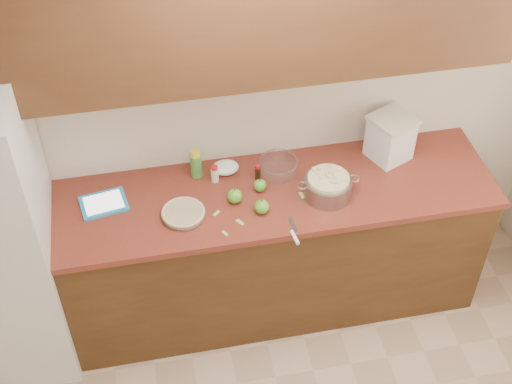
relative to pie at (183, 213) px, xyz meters
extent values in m
plane|color=white|center=(0.41, -1.38, 1.66)|extent=(3.60, 3.60, 0.00)
plane|color=beige|center=(0.41, 0.42, 0.36)|extent=(3.60, 0.00, 3.60)
cube|color=#4C2E15|center=(0.41, 0.09, -0.50)|extent=(2.60, 0.65, 0.88)
cube|color=brown|center=(0.41, 0.09, -0.04)|extent=(2.64, 0.68, 0.04)
cube|color=#512E18|center=(0.41, 0.25, 1.01)|extent=(2.60, 0.34, 0.70)
cylinder|color=silver|center=(0.00, 0.00, 0.00)|extent=(0.24, 0.24, 0.03)
cylinder|color=#CDB581|center=(0.00, 0.00, 0.00)|extent=(0.21, 0.21, 0.03)
torus|color=#CDB581|center=(0.00, 0.00, 0.01)|extent=(0.23, 0.23, 0.02)
cylinder|color=gray|center=(0.78, 0.01, 0.04)|extent=(0.26, 0.26, 0.11)
torus|color=gray|center=(0.64, 0.01, 0.08)|extent=(0.06, 0.06, 0.01)
torus|color=gray|center=(0.93, 0.01, 0.08)|extent=(0.06, 0.06, 0.01)
cylinder|color=beige|center=(0.78, 0.01, 0.05)|extent=(0.22, 0.22, 0.12)
cube|color=white|center=(1.21, 0.25, 0.10)|extent=(0.27, 0.27, 0.25)
cube|color=beige|center=(1.21, 0.25, 0.24)|extent=(0.29, 0.29, 0.02)
cube|color=#288DC2|center=(-0.41, 0.17, -0.01)|extent=(0.27, 0.22, 0.02)
cube|color=white|center=(-0.41, 0.17, 0.00)|extent=(0.22, 0.18, 0.00)
cube|color=gray|center=(0.55, -0.17, -0.02)|extent=(0.03, 0.11, 0.00)
cylinder|color=white|center=(0.54, -0.27, -0.01)|extent=(0.03, 0.10, 0.02)
cylinder|color=#4C8C38|center=(0.11, 0.30, 0.05)|extent=(0.06, 0.06, 0.14)
cylinder|color=yellow|center=(0.11, 0.30, 0.14)|extent=(0.05, 0.05, 0.03)
cylinder|color=beige|center=(0.21, 0.24, 0.02)|extent=(0.04, 0.04, 0.08)
cylinder|color=red|center=(0.21, 0.24, 0.07)|extent=(0.04, 0.04, 0.02)
cylinder|color=black|center=(0.44, 0.21, 0.02)|extent=(0.03, 0.03, 0.08)
cylinder|color=red|center=(0.44, 0.21, 0.07)|extent=(0.03, 0.03, 0.02)
cylinder|color=silver|center=(0.56, 0.24, 0.02)|extent=(0.21, 0.21, 0.08)
torus|color=silver|center=(0.56, 0.24, 0.06)|extent=(0.22, 0.22, 0.01)
ellipsoid|color=white|center=(0.27, 0.30, 0.01)|extent=(0.18, 0.17, 0.06)
sphere|color=#509D28|center=(0.28, 0.06, 0.02)|extent=(0.08, 0.08, 0.08)
cylinder|color=#3F2D19|center=(0.28, 0.06, 0.07)|extent=(0.01, 0.01, 0.01)
sphere|color=#509D28|center=(0.43, 0.12, 0.02)|extent=(0.07, 0.07, 0.07)
cylinder|color=#3F2D19|center=(0.43, 0.12, 0.06)|extent=(0.01, 0.01, 0.01)
sphere|color=#509D28|center=(0.41, -0.05, 0.02)|extent=(0.08, 0.08, 0.08)
cylinder|color=#3F2D19|center=(0.41, -0.05, 0.07)|extent=(0.01, 0.01, 0.01)
cube|color=#93C35F|center=(0.19, -0.17, -0.02)|extent=(0.03, 0.04, 0.00)
cube|color=#93C35F|center=(0.65, 0.03, -0.02)|extent=(0.03, 0.05, 0.00)
cube|color=#93C35F|center=(0.28, -0.10, -0.02)|extent=(0.04, 0.05, 0.00)
cube|color=#93C35F|center=(0.17, -0.01, -0.02)|extent=(0.04, 0.04, 0.00)
camera|label=1|loc=(-0.14, -2.64, 2.65)|focal=50.00mm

